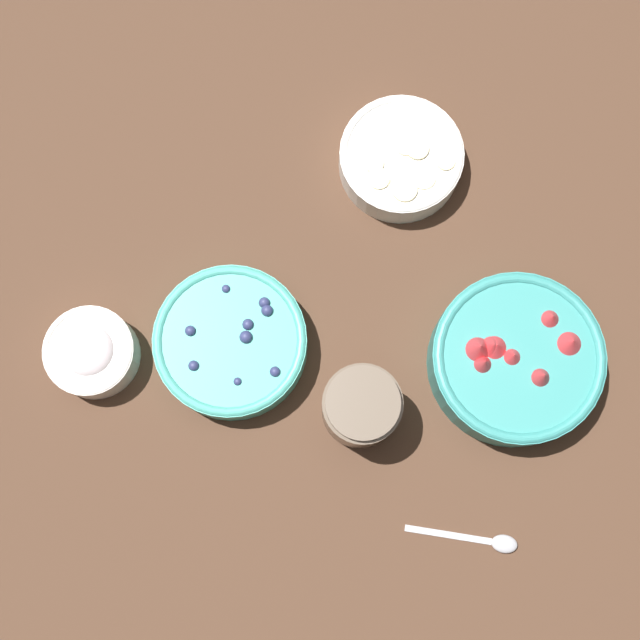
% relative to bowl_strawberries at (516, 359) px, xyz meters
% --- Properties ---
extents(ground_plane, '(4.00, 4.00, 0.00)m').
position_rel_bowl_strawberries_xyz_m(ground_plane, '(-0.12, 0.15, -0.04)').
color(ground_plane, '#4C3323').
extents(bowl_strawberries, '(0.21, 0.21, 0.09)m').
position_rel_bowl_strawberries_xyz_m(bowl_strawberries, '(0.00, 0.00, 0.00)').
color(bowl_strawberries, teal).
rests_on(bowl_strawberries, ground_plane).
extents(bowl_blueberries, '(0.19, 0.19, 0.06)m').
position_rel_bowl_strawberries_xyz_m(bowl_blueberries, '(-0.24, 0.26, -0.01)').
color(bowl_blueberries, '#47AD9E').
rests_on(bowl_blueberries, ground_plane).
extents(bowl_bananas, '(0.16, 0.16, 0.05)m').
position_rel_bowl_strawberries_xyz_m(bowl_bananas, '(0.09, 0.28, -0.01)').
color(bowl_bananas, white).
rests_on(bowl_bananas, ground_plane).
extents(bowl_cream, '(0.11, 0.11, 0.06)m').
position_rel_bowl_strawberries_xyz_m(bowl_cream, '(-0.37, 0.37, -0.01)').
color(bowl_cream, white).
rests_on(bowl_cream, ground_plane).
extents(jar_chocolate, '(0.09, 0.09, 0.10)m').
position_rel_bowl_strawberries_xyz_m(jar_chocolate, '(-0.18, 0.09, 0.01)').
color(jar_chocolate, brown).
rests_on(jar_chocolate, ground_plane).
extents(spoon, '(0.09, 0.12, 0.01)m').
position_rel_bowl_strawberries_xyz_m(spoon, '(-0.18, -0.13, -0.04)').
color(spoon, '#B2B2B7').
rests_on(spoon, ground_plane).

